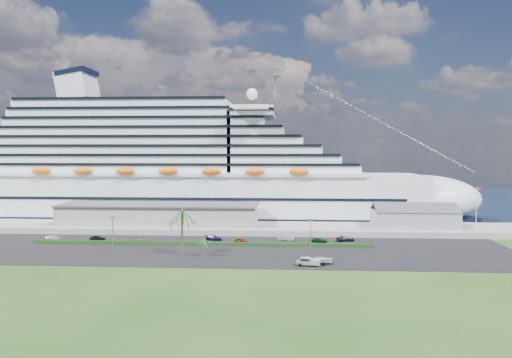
# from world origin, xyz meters

# --- Properties ---
(ground) EXTENTS (420.00, 420.00, 0.00)m
(ground) POSITION_xyz_m (0.00, 0.00, 0.00)
(ground) COLOR #284617
(ground) RESTS_ON ground
(asphalt_lot) EXTENTS (140.00, 38.00, 0.12)m
(asphalt_lot) POSITION_xyz_m (0.00, 11.00, 0.06)
(asphalt_lot) COLOR black
(asphalt_lot) RESTS_ON ground
(wharf) EXTENTS (240.00, 20.00, 1.80)m
(wharf) POSITION_xyz_m (0.00, 40.00, 0.90)
(wharf) COLOR gray
(wharf) RESTS_ON ground
(water) EXTENTS (420.00, 160.00, 0.02)m
(water) POSITION_xyz_m (0.00, 130.00, 0.01)
(water) COLOR black
(water) RESTS_ON ground
(cruise_ship) EXTENTS (191.00, 38.00, 54.00)m
(cruise_ship) POSITION_xyz_m (-21.53, 64.00, 16.69)
(cruise_ship) COLOR silver
(cruise_ship) RESTS_ON ground
(terminal_building) EXTENTS (61.00, 15.00, 6.30)m
(terminal_building) POSITION_xyz_m (-25.00, 40.00, 5.01)
(terminal_building) COLOR gray
(terminal_building) RESTS_ON wharf
(port_shed) EXTENTS (24.00, 12.31, 7.37)m
(port_shed) POSITION_xyz_m (52.00, 40.00, 4.40)
(port_shed) COLOR gray
(port_shed) RESTS_ON wharf
(flagpole) EXTENTS (1.08, 0.16, 12.00)m
(flagpole) POSITION_xyz_m (70.04, 40.00, 8.27)
(flagpole) COLOR silver
(flagpole) RESTS_ON wharf
(hedge) EXTENTS (88.00, 1.10, 0.90)m
(hedge) POSITION_xyz_m (-8.00, 16.00, 0.57)
(hedge) COLOR black
(hedge) RESTS_ON asphalt_lot
(lamp_post_left) EXTENTS (1.60, 0.35, 8.27)m
(lamp_post_left) POSITION_xyz_m (-28.00, 8.00, 5.34)
(lamp_post_left) COLOR gray
(lamp_post_left) RESTS_ON asphalt_lot
(lamp_post_right) EXTENTS (1.60, 0.35, 8.27)m
(lamp_post_right) POSITION_xyz_m (20.00, 8.00, 5.34)
(lamp_post_right) COLOR gray
(lamp_post_right) RESTS_ON asphalt_lot
(palm_tall) EXTENTS (8.82, 8.82, 11.13)m
(palm_tall) POSITION_xyz_m (-10.00, 4.00, 9.20)
(palm_tall) COLOR #47301E
(palm_tall) RESTS_ON ground
(palm_short) EXTENTS (3.53, 3.53, 4.56)m
(palm_short) POSITION_xyz_m (-4.50, 2.50, 3.67)
(palm_short) COLOR #47301E
(palm_short) RESTS_ON ground
(parked_car_0) EXTENTS (4.12, 1.74, 1.39)m
(parked_car_0) POSITION_xyz_m (-49.30, 20.98, 0.82)
(parked_car_0) COLOR silver
(parked_car_0) RESTS_ON asphalt_lot
(parked_car_1) EXTENTS (4.29, 2.33, 1.34)m
(parked_car_1) POSITION_xyz_m (-36.97, 21.17, 0.79)
(parked_car_1) COLOR black
(parked_car_1) RESTS_ON asphalt_lot
(parked_car_2) EXTENTS (4.65, 2.22, 1.28)m
(parked_car_2) POSITION_xyz_m (-26.24, 20.22, 0.76)
(parked_car_2) COLOR gray
(parked_car_2) RESTS_ON asphalt_lot
(parked_car_3) EXTENTS (5.22, 3.45, 1.41)m
(parked_car_3) POSITION_xyz_m (-5.66, 23.48, 0.82)
(parked_car_3) COLOR #191343
(parked_car_3) RESTS_ON asphalt_lot
(parked_car_4) EXTENTS (4.15, 2.07, 1.36)m
(parked_car_4) POSITION_xyz_m (2.07, 19.55, 0.80)
(parked_car_4) COLOR maroon
(parked_car_4) RESTS_ON asphalt_lot
(parked_car_5) EXTENTS (4.73, 2.50, 1.48)m
(parked_car_5) POSITION_xyz_m (14.04, 24.47, 0.86)
(parked_car_5) COLOR #A2A3A9
(parked_car_5) RESTS_ON asphalt_lot
(parked_car_6) EXTENTS (4.79, 3.05, 1.23)m
(parked_car_6) POSITION_xyz_m (22.92, 22.27, 0.74)
(parked_car_6) COLOR #0D3713
(parked_car_6) RESTS_ON asphalt_lot
(parked_car_7) EXTENTS (5.30, 3.28, 1.43)m
(parked_car_7) POSITION_xyz_m (30.01, 24.06, 0.84)
(parked_car_7) COLOR black
(parked_car_7) RESTS_ON asphalt_lot
(pickup_truck) EXTENTS (5.27, 2.41, 1.80)m
(pickup_truck) POSITION_xyz_m (18.81, -4.93, 1.11)
(pickup_truck) COLOR black
(pickup_truck) RESTS_ON asphalt_lot
(boat_trailer) EXTENTS (5.81, 3.88, 1.65)m
(boat_trailer) POSITION_xyz_m (21.76, -3.13, 1.22)
(boat_trailer) COLOR gray
(boat_trailer) RESTS_ON asphalt_lot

